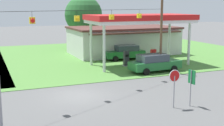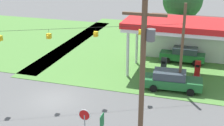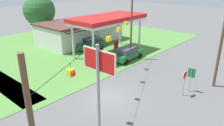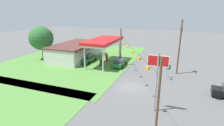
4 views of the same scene
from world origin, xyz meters
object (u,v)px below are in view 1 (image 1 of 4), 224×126
Objects in this scene: car_at_pumps_rear at (125,52)px; gas_station_canopy at (141,19)px; fuel_pump_far at (153,57)px; route_sign at (191,81)px; car_at_pumps_front at (154,63)px; fuel_pump_near at (126,59)px; gas_station_store at (123,40)px; stop_sign_roadside at (174,80)px; tree_behind_station at (84,15)px.

gas_station_canopy is at bearing 91.85° from car_at_pumps_rear.
fuel_pump_far is 14.85m from route_sign.
fuel_pump_far is 0.31× the size of car_at_pumps_front.
car_at_pumps_front is at bearing 72.60° from route_sign.
car_at_pumps_rear is (-0.07, 3.79, -4.09)m from gas_station_canopy.
car_at_pumps_rear reaches higher than fuel_pump_near.
fuel_pump_near is 0.69× the size of route_sign.
gas_station_store is 5.83× the size of route_sign.
stop_sign_roadside is (-6.50, -22.02, -0.03)m from gas_station_store.
gas_station_canopy is 14.69m from route_sign.
tree_behind_station is at bearing 86.09° from route_sign.
stop_sign_roadside is (-3.09, -13.74, 1.03)m from fuel_pump_near.
gas_station_canopy is at bearing 0.05° from fuel_pump_near.
car_at_pumps_front is at bearing -86.56° from tree_behind_station.
gas_station_canopy is 2.33× the size of car_at_pumps_rear.
gas_station_canopy is 0.81× the size of gas_station_store.
fuel_pump_near is at bearing 82.30° from route_sign.
route_sign reaches higher than car_at_pumps_rear.
stop_sign_roadside reaches higher than fuel_pump_far.
tree_behind_station is (2.00, 29.31, 3.38)m from route_sign.
fuel_pump_near is 0.66× the size of stop_sign_roadside.
tree_behind_station is at bearing 90.33° from car_at_pumps_front.
fuel_pump_near and fuel_pump_far have the same top height.
car_at_pumps_rear is 2.03× the size of route_sign.
car_at_pumps_rear is (-1.74, 3.79, 0.13)m from fuel_pump_far.
stop_sign_roadside is at bearing -106.46° from gas_station_store.
stop_sign_roadside is 1.04× the size of route_sign.
gas_station_store reaches higher than car_at_pumps_front.
car_at_pumps_rear is 12.46m from tree_behind_station.
fuel_pump_near is at bearing 180.00° from fuel_pump_far.
fuel_pump_near is at bearing -112.40° from gas_station_store.
fuel_pump_far is at bearing -0.05° from gas_station_canopy.
tree_behind_station is at bearing 114.63° from gas_station_store.
fuel_pump_far is (-0.07, -8.28, -1.06)m from gas_station_store.
gas_station_store is 9.01m from fuel_pump_near.
tree_behind_station reaches higher than car_at_pumps_rear.
car_at_pumps_front reaches higher than fuel_pump_near.
fuel_pump_far is at bearing 0.00° from fuel_pump_near.
fuel_pump_far is at bearing 69.40° from route_sign.
car_at_pumps_rear is 18.02m from route_sign.
stop_sign_roadside reaches higher than fuel_pump_near.
fuel_pump_near is 16.03m from tree_behind_station.
tree_behind_station reaches higher than gas_station_canopy.
car_at_pumps_rear reaches higher than fuel_pump_far.
car_at_pumps_front is 10.59m from route_sign.
gas_station_canopy is at bearing 179.95° from fuel_pump_far.
tree_behind_station is at bearing 101.75° from fuel_pump_far.
car_at_pumps_front is 1.08× the size of car_at_pumps_rear.
tree_behind_station is (-1.47, 11.65, 4.18)m from car_at_pumps_rear.
car_at_pumps_front is (-2.13, -12.07, -0.92)m from gas_station_store.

